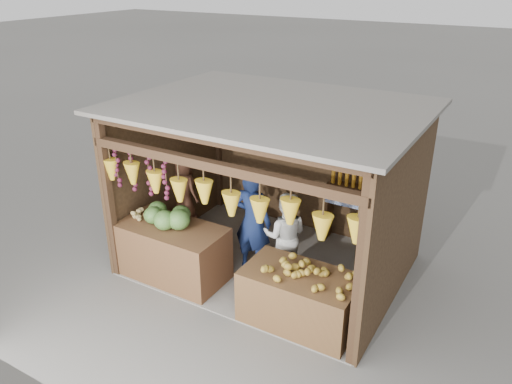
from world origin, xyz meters
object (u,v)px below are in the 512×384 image
counter_left (173,252)px  woman_standing (285,236)px  counter_right (300,299)px  vendor_seated (184,188)px  man_standing (253,221)px

counter_left → woman_standing: (1.47, 0.89, 0.27)m
counter_right → woman_standing: size_ratio=1.08×
vendor_seated → counter_right: bearing=169.0°
woman_standing → man_standing: bearing=-14.2°
counter_left → counter_right: (2.17, -0.02, -0.05)m
counter_left → man_standing: size_ratio=0.98×
man_standing → woman_standing: man_standing is taller
counter_right → man_standing: 1.56m
counter_left → woman_standing: woman_standing is taller
counter_left → man_standing: 1.31m
woman_standing → vendor_seated: size_ratio=1.20×
counter_left → counter_right: size_ratio=1.08×
man_standing → vendor_seated: (-1.68, 0.44, 0.01)m
man_standing → counter_right: bearing=144.2°
man_standing → vendor_seated: 1.73m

